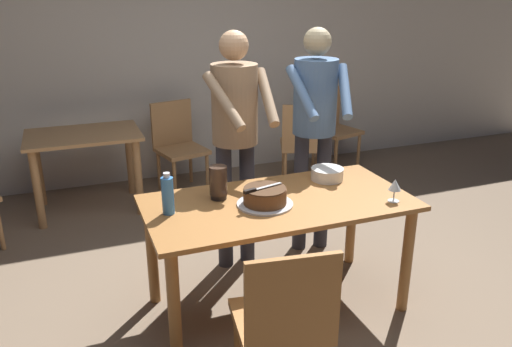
% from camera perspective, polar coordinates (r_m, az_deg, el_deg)
% --- Properties ---
extents(ground_plane, '(14.00, 14.00, 0.00)m').
position_cam_1_polar(ground_plane, '(3.53, 2.32, -14.29)').
color(ground_plane, '#7A6651').
extents(back_wall, '(10.00, 0.12, 2.70)m').
position_cam_1_polar(back_wall, '(5.59, -8.99, 13.28)').
color(back_wall, beige).
rests_on(back_wall, ground_plane).
extents(main_dining_table, '(1.64, 0.82, 0.75)m').
position_cam_1_polar(main_dining_table, '(3.21, 2.48, -4.85)').
color(main_dining_table, '#9E6633').
rests_on(main_dining_table, ground_plane).
extents(cake_on_platter, '(0.34, 0.34, 0.11)m').
position_cam_1_polar(cake_on_platter, '(3.08, 1.00, -2.62)').
color(cake_on_platter, silver).
rests_on(cake_on_platter, main_dining_table).
extents(cake_knife, '(0.27, 0.09, 0.02)m').
position_cam_1_polar(cake_knife, '(3.02, -0.09, -1.79)').
color(cake_knife, silver).
rests_on(cake_knife, cake_on_platter).
extents(plate_stack, '(0.22, 0.22, 0.08)m').
position_cam_1_polar(plate_stack, '(3.52, 7.89, -0.04)').
color(plate_stack, white).
rests_on(plate_stack, main_dining_table).
extents(wine_glass_near, '(0.08, 0.08, 0.14)m').
position_cam_1_polar(wine_glass_near, '(3.22, 15.13, -1.29)').
color(wine_glass_near, silver).
rests_on(wine_glass_near, main_dining_table).
extents(water_bottle, '(0.07, 0.07, 0.25)m').
position_cam_1_polar(water_bottle, '(2.98, -9.75, -2.37)').
color(water_bottle, '#387AC6').
rests_on(water_bottle, main_dining_table).
extents(hurricane_lamp, '(0.11, 0.11, 0.21)m').
position_cam_1_polar(hurricane_lamp, '(3.16, -4.20, -0.98)').
color(hurricane_lamp, black).
rests_on(hurricane_lamp, main_dining_table).
extents(person_cutting_cake, '(0.47, 0.56, 1.72)m').
position_cam_1_polar(person_cutting_cake, '(3.59, -2.29, 5.29)').
color(person_cutting_cake, '#2D2D38').
rests_on(person_cutting_cake, ground_plane).
extents(person_standing_beside, '(0.46, 0.57, 1.72)m').
position_cam_1_polar(person_standing_beside, '(3.85, 6.53, 6.23)').
color(person_standing_beside, '#2D2D38').
rests_on(person_standing_beside, ground_plane).
extents(chair_near_side, '(0.50, 0.50, 0.90)m').
position_cam_1_polar(chair_near_side, '(2.55, 3.14, -15.85)').
color(chair_near_side, '#9E6633').
rests_on(chair_near_side, ground_plane).
extents(background_table, '(1.00, 0.70, 0.74)m').
position_cam_1_polar(background_table, '(4.94, -18.45, 2.42)').
color(background_table, tan).
rests_on(background_table, ground_plane).
extents(background_chair_0, '(0.53, 0.53, 0.90)m').
position_cam_1_polar(background_chair_0, '(5.27, -8.62, 3.35)').
color(background_chair_0, tan).
rests_on(background_chair_0, ground_plane).
extents(background_chair_1, '(0.57, 0.57, 0.90)m').
position_cam_1_polar(background_chair_1, '(5.29, 5.21, 3.55)').
color(background_chair_1, tan).
rests_on(background_chair_1, ground_plane).
extents(background_chair_3, '(0.54, 0.54, 0.90)m').
position_cam_1_polar(background_chair_3, '(5.98, 8.46, 5.35)').
color(background_chair_3, tan).
rests_on(background_chair_3, ground_plane).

